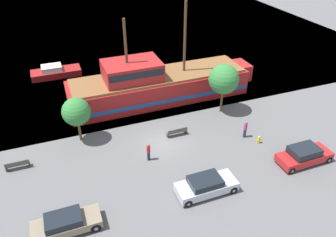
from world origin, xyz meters
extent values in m
plane|color=#5B5B5E|center=(0.00, 0.00, 0.00)|extent=(160.00, 160.00, 0.00)
plane|color=#38667F|center=(0.00, 44.00, 0.00)|extent=(80.00, 80.00, 0.00)
cube|color=#A31E1E|center=(2.56, 8.13, 1.36)|extent=(19.91, 5.07, 2.72)
cube|color=#234C93|center=(2.56, 8.13, 0.95)|extent=(19.51, 5.15, 0.45)
cube|color=#A31E1E|center=(13.12, 8.13, 1.77)|extent=(1.40, 2.79, 1.90)
cube|color=brown|center=(2.56, 8.13, 2.84)|extent=(19.11, 4.67, 0.25)
cube|color=#A31E1E|center=(-0.42, 8.13, 3.92)|extent=(5.97, 4.06, 1.91)
cube|color=black|center=(-0.42, 8.13, 4.21)|extent=(5.67, 4.12, 0.69)
cylinder|color=#4C331E|center=(5.55, 8.13, 6.77)|extent=(0.28, 0.28, 7.61)
cylinder|color=#4C331E|center=(-0.92, 8.13, 6.20)|extent=(0.28, 0.28, 6.47)
cube|color=maroon|center=(-7.85, 18.44, 0.41)|extent=(6.14, 2.39, 0.83)
cube|color=silver|center=(-8.31, 18.44, 1.16)|extent=(2.46, 1.87, 0.65)
cube|color=black|center=(-7.57, 18.44, 1.16)|extent=(0.12, 1.67, 0.52)
cube|color=#B21E1E|center=(10.28, -6.79, 0.57)|extent=(4.70, 1.89, 0.66)
cube|color=black|center=(10.14, -6.79, 1.22)|extent=(2.44, 1.70, 0.64)
cylinder|color=black|center=(12.19, -7.65, 0.31)|extent=(0.63, 0.22, 0.63)
cylinder|color=gray|center=(12.19, -7.65, 0.31)|extent=(0.24, 0.25, 0.24)
cylinder|color=black|center=(12.19, -5.94, 0.31)|extent=(0.63, 0.22, 0.63)
cylinder|color=gray|center=(12.19, -5.94, 0.31)|extent=(0.24, 0.25, 0.24)
cylinder|color=black|center=(8.37, -7.65, 0.31)|extent=(0.63, 0.22, 0.63)
cylinder|color=gray|center=(8.37, -7.65, 0.31)|extent=(0.24, 0.25, 0.24)
cylinder|color=black|center=(8.37, -5.94, 0.31)|extent=(0.63, 0.22, 0.63)
cylinder|color=gray|center=(8.37, -5.94, 0.31)|extent=(0.24, 0.25, 0.24)
cube|color=#7F705B|center=(-9.34, -6.84, 0.56)|extent=(4.55, 1.76, 0.60)
cube|color=black|center=(-9.48, -6.84, 1.11)|extent=(2.36, 1.58, 0.49)
cylinder|color=black|center=(-7.57, -7.63, 0.35)|extent=(0.71, 0.22, 0.71)
cylinder|color=gray|center=(-7.57, -7.63, 0.35)|extent=(0.27, 0.25, 0.27)
cylinder|color=black|center=(-7.57, -6.05, 0.35)|extent=(0.71, 0.22, 0.71)
cylinder|color=gray|center=(-7.57, -6.05, 0.35)|extent=(0.27, 0.25, 0.27)
cylinder|color=black|center=(-11.12, -6.05, 0.35)|extent=(0.71, 0.22, 0.71)
cylinder|color=gray|center=(-11.12, -6.05, 0.35)|extent=(0.27, 0.25, 0.27)
cube|color=#B7BCC6|center=(0.93, -7.02, 0.58)|extent=(4.65, 1.86, 0.67)
cube|color=black|center=(0.79, -7.02, 1.17)|extent=(2.42, 1.68, 0.50)
cylinder|color=black|center=(2.81, -7.86, 0.32)|extent=(0.65, 0.22, 0.65)
cylinder|color=gray|center=(2.81, -7.86, 0.32)|extent=(0.25, 0.25, 0.25)
cylinder|color=black|center=(2.81, -6.17, 0.32)|extent=(0.65, 0.22, 0.65)
cylinder|color=gray|center=(2.81, -6.17, 0.32)|extent=(0.25, 0.25, 0.25)
cylinder|color=black|center=(-0.94, -7.86, 0.32)|extent=(0.65, 0.22, 0.65)
cylinder|color=gray|center=(-0.94, -7.86, 0.32)|extent=(0.25, 0.25, 0.25)
cylinder|color=black|center=(-0.94, -6.17, 0.32)|extent=(0.65, 0.22, 0.65)
cylinder|color=gray|center=(-0.94, -6.17, 0.32)|extent=(0.25, 0.25, 0.25)
cylinder|color=yellow|center=(8.27, -3.15, 0.28)|extent=(0.22, 0.22, 0.56)
sphere|color=yellow|center=(8.27, -3.15, 0.64)|extent=(0.25, 0.25, 0.25)
cylinder|color=yellow|center=(8.11, -3.15, 0.31)|extent=(0.10, 0.09, 0.09)
cylinder|color=yellow|center=(8.43, -3.15, 0.31)|extent=(0.10, 0.09, 0.09)
cube|color=#4C4742|center=(1.68, 0.68, 0.42)|extent=(1.98, 0.45, 0.05)
cube|color=#4C4742|center=(1.68, 0.48, 0.65)|extent=(1.98, 0.06, 0.40)
cube|color=#2D2D2D|center=(0.75, 0.68, 0.20)|extent=(0.12, 0.36, 0.40)
cube|color=#2D2D2D|center=(2.61, 0.68, 0.20)|extent=(0.12, 0.36, 0.40)
cube|color=#4C4742|center=(-12.46, 1.02, 0.42)|extent=(1.89, 0.45, 0.05)
cube|color=#4C4742|center=(-12.46, 0.83, 0.65)|extent=(1.89, 0.06, 0.40)
cube|color=#2D2D2D|center=(-13.35, 1.02, 0.20)|extent=(0.12, 0.36, 0.40)
cube|color=#2D2D2D|center=(-11.58, 1.02, 0.20)|extent=(0.12, 0.36, 0.40)
cylinder|color=#232838|center=(-1.96, -1.81, 0.42)|extent=(0.27, 0.27, 0.83)
cylinder|color=#B22323|center=(-1.96, -1.81, 1.15)|extent=(0.32, 0.32, 0.64)
sphere|color=#8C664C|center=(-1.96, -1.81, 1.59)|extent=(0.23, 0.23, 0.23)
cylinder|color=#232838|center=(7.55, -1.87, 0.42)|extent=(0.27, 0.27, 0.85)
cylinder|color=#99338C|center=(7.55, -1.87, 1.17)|extent=(0.32, 0.32, 0.65)
sphere|color=#8C664C|center=(7.55, -1.87, 1.62)|extent=(0.23, 0.23, 0.23)
cylinder|color=brown|center=(-6.98, 3.19, 1.01)|extent=(0.24, 0.24, 2.02)
sphere|color=#337A38|center=(-6.98, 3.19, 3.11)|extent=(2.55, 2.55, 2.55)
cylinder|color=brown|center=(7.73, 3.11, 1.23)|extent=(0.24, 0.24, 2.46)
sphere|color=#337A38|center=(7.73, 3.11, 3.77)|extent=(3.08, 3.08, 3.08)
camera|label=1|loc=(-8.22, -22.79, 18.30)|focal=35.00mm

